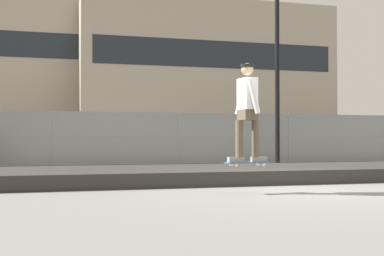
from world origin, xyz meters
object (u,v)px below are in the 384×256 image
skateboard (247,163)px  skater (247,106)px  street_lamp (277,50)px  parked_car_near (85,141)px

skateboard → skater: bearing=180.0°
street_lamp → parked_car_near: street_lamp is taller
street_lamp → parked_car_near: bearing=152.3°
skateboard → parked_car_near: size_ratio=0.18×
skateboard → parked_car_near: bearing=101.3°
skater → parked_car_near: bearing=101.3°
skater → street_lamp: 9.23m
street_lamp → parked_car_near: size_ratio=1.44×
skateboard → skater: (-0.00, 0.00, 0.97)m
street_lamp → parked_car_near: 7.89m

